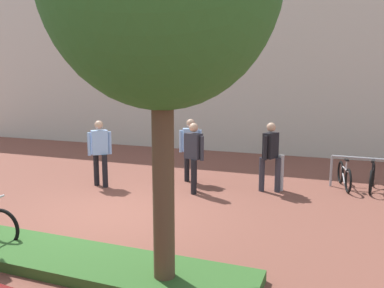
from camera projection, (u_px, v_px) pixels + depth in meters
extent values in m
plane|color=brown|center=(117.00, 214.00, 8.01)|extent=(60.00, 60.00, 0.00)
cube|color=beige|center=(229.00, 21.00, 14.96)|extent=(28.00, 1.20, 10.00)
cube|color=#336028|center=(34.00, 253.00, 6.03)|extent=(7.00, 1.10, 0.16)
cylinder|color=brown|center=(163.00, 186.00, 4.95)|extent=(0.28, 0.28, 2.78)
torus|color=black|center=(2.00, 228.00, 6.38)|extent=(0.66, 0.10, 0.66)
cylinder|color=#99999E|center=(331.00, 171.00, 10.11)|extent=(0.06, 0.06, 0.80)
torus|color=black|center=(348.00, 181.00, 9.51)|extent=(0.17, 0.61, 0.61)
torus|color=black|center=(341.00, 172.00, 10.42)|extent=(0.17, 0.61, 0.61)
cylinder|color=silver|center=(345.00, 168.00, 9.93)|extent=(0.18, 0.76, 0.03)
cylinder|color=silver|center=(343.00, 176.00, 10.06)|extent=(0.14, 0.55, 0.40)
cylinder|color=silver|center=(346.00, 166.00, 9.75)|extent=(0.03, 0.03, 0.26)
cube|color=black|center=(347.00, 160.00, 9.73)|extent=(0.11, 0.19, 0.05)
cylinder|color=silver|center=(342.00, 157.00, 10.24)|extent=(0.39, 0.11, 0.04)
torus|color=black|center=(371.00, 182.00, 9.36)|extent=(0.13, 0.61, 0.61)
torus|color=black|center=(373.00, 174.00, 10.18)|extent=(0.13, 0.61, 0.61)
cylinder|color=black|center=(373.00, 170.00, 9.74)|extent=(0.13, 0.77, 0.03)
cylinder|color=black|center=(372.00, 178.00, 9.85)|extent=(0.10, 0.56, 0.40)
cylinder|color=black|center=(373.00, 167.00, 9.57)|extent=(0.03, 0.03, 0.26)
cube|color=black|center=(373.00, 161.00, 9.55)|extent=(0.10, 0.19, 0.05)
cylinder|color=black|center=(374.00, 158.00, 10.01)|extent=(0.39, 0.08, 0.04)
cylinder|color=#ADADB2|center=(281.00, 173.00, 9.69)|extent=(0.16, 0.16, 0.90)
cylinder|color=black|center=(105.00, 171.00, 10.00)|extent=(0.14, 0.14, 0.85)
cylinder|color=black|center=(96.00, 169.00, 10.18)|extent=(0.14, 0.14, 0.85)
cube|color=#8CB2E5|center=(100.00, 142.00, 9.97)|extent=(0.46, 0.45, 0.62)
cylinder|color=#8CB2E5|center=(110.00, 143.00, 10.07)|extent=(0.09, 0.09, 0.59)
cylinder|color=#8CB2E5|center=(89.00, 144.00, 9.88)|extent=(0.09, 0.09, 0.59)
sphere|color=tan|center=(99.00, 125.00, 9.90)|extent=(0.22, 0.22, 0.22)
cylinder|color=black|center=(194.00, 174.00, 9.66)|extent=(0.14, 0.14, 0.85)
cylinder|color=black|center=(194.00, 177.00, 9.39)|extent=(0.14, 0.14, 0.85)
cube|color=#2D2D38|center=(194.00, 146.00, 9.41)|extent=(0.46, 0.36, 0.62)
cylinder|color=#2D2D38|center=(186.00, 146.00, 9.58)|extent=(0.09, 0.09, 0.59)
cylinder|color=#2D2D38|center=(202.00, 148.00, 9.25)|extent=(0.09, 0.09, 0.59)
sphere|color=tan|center=(194.00, 128.00, 9.34)|extent=(0.22, 0.22, 0.22)
cylinder|color=#2D2D38|center=(278.00, 175.00, 9.57)|extent=(0.14, 0.14, 0.85)
cylinder|color=#2D2D38|center=(262.00, 174.00, 9.65)|extent=(0.14, 0.14, 0.85)
cube|color=black|center=(271.00, 145.00, 9.49)|extent=(0.36, 0.46, 0.62)
cylinder|color=black|center=(276.00, 145.00, 9.69)|extent=(0.09, 0.09, 0.59)
cylinder|color=black|center=(265.00, 148.00, 9.30)|extent=(0.09, 0.09, 0.59)
sphere|color=tan|center=(271.00, 127.00, 9.42)|extent=(0.22, 0.22, 0.22)
cylinder|color=black|center=(187.00, 166.00, 10.60)|extent=(0.14, 0.14, 0.85)
cylinder|color=black|center=(194.00, 168.00, 10.39)|extent=(0.14, 0.14, 0.85)
cube|color=#8CB2E5|center=(191.00, 140.00, 10.38)|extent=(0.47, 0.40, 0.62)
cylinder|color=#8CB2E5|center=(181.00, 141.00, 10.36)|extent=(0.09, 0.09, 0.59)
cylinder|color=#8CB2E5|center=(200.00, 141.00, 10.41)|extent=(0.09, 0.09, 0.59)
sphere|color=tan|center=(191.00, 123.00, 10.31)|extent=(0.22, 0.22, 0.22)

